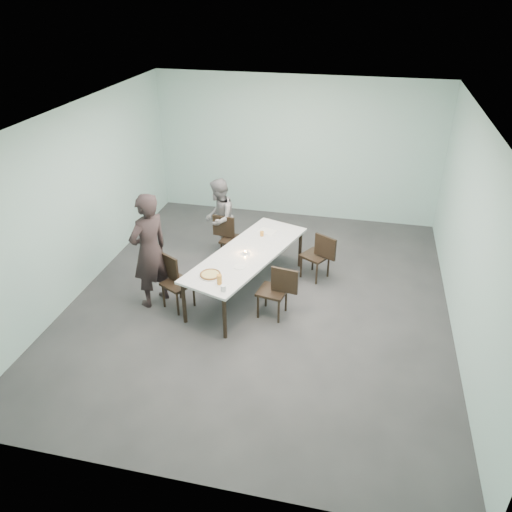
% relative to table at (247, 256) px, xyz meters
% --- Properties ---
extents(ground, '(7.00, 7.00, 0.00)m').
position_rel_table_xyz_m(ground, '(0.26, -0.20, -0.69)').
color(ground, '#333335').
rests_on(ground, ground).
extents(room_shell, '(6.02, 7.02, 3.01)m').
position_rel_table_xyz_m(room_shell, '(0.26, -0.20, 1.33)').
color(room_shell, '#A8D4CE').
rests_on(room_shell, ground).
extents(table, '(1.66, 2.75, 0.75)m').
position_rel_table_xyz_m(table, '(0.00, 0.00, 0.00)').
color(table, white).
rests_on(table, ground).
extents(chair_near_left, '(0.65, 0.57, 0.87)m').
position_rel_table_xyz_m(chair_near_left, '(-1.04, -0.63, -0.19)').
color(chair_near_left, black).
rests_on(chair_near_left, ground).
extents(chair_far_left, '(0.63, 0.47, 0.87)m').
position_rel_table_xyz_m(chair_far_left, '(-0.58, 1.00, -0.19)').
color(chair_far_left, black).
rests_on(chair_far_left, ground).
extents(chair_near_right, '(0.64, 0.48, 0.87)m').
position_rel_table_xyz_m(chair_near_right, '(0.61, -0.56, -0.19)').
color(chair_near_right, black).
rests_on(chair_near_right, ground).
extents(chair_far_right, '(0.64, 0.57, 0.87)m').
position_rel_table_xyz_m(chair_far_right, '(1.11, 0.68, -0.19)').
color(chair_far_right, black).
rests_on(chair_far_right, ground).
extents(diner_near, '(0.72, 0.82, 1.90)m').
position_rel_table_xyz_m(diner_near, '(-1.41, -0.62, 0.25)').
color(diner_near, black).
rests_on(diner_near, ground).
extents(diner_far, '(0.62, 0.77, 1.50)m').
position_rel_table_xyz_m(diner_far, '(-0.81, 1.16, 0.06)').
color(diner_far, gray).
rests_on(diner_far, ground).
extents(pizza, '(0.34, 0.34, 0.04)m').
position_rel_table_xyz_m(pizza, '(-0.37, -0.82, 0.08)').
color(pizza, white).
rests_on(pizza, table).
extents(side_plate, '(0.18, 0.18, 0.01)m').
position_rel_table_xyz_m(side_plate, '(-0.00, -0.48, 0.06)').
color(side_plate, white).
rests_on(side_plate, table).
extents(beer_glass, '(0.08, 0.08, 0.15)m').
position_rel_table_xyz_m(beer_glass, '(-0.17, -1.01, 0.13)').
color(beer_glass, orange).
rests_on(beer_glass, table).
extents(water_tumbler, '(0.08, 0.08, 0.09)m').
position_rel_table_xyz_m(water_tumbler, '(-0.06, -1.17, 0.10)').
color(water_tumbler, silver).
rests_on(water_tumbler, table).
extents(tealight, '(0.06, 0.06, 0.05)m').
position_rel_table_xyz_m(tealight, '(-0.02, -0.04, 0.08)').
color(tealight, silver).
rests_on(tealight, table).
extents(amber_tumbler, '(0.07, 0.07, 0.08)m').
position_rel_table_xyz_m(amber_tumbler, '(0.11, 0.64, 0.10)').
color(amber_tumbler, orange).
rests_on(amber_tumbler, table).
extents(menu, '(0.35, 0.30, 0.01)m').
position_rel_table_xyz_m(menu, '(0.16, 0.83, 0.06)').
color(menu, silver).
rests_on(menu, table).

